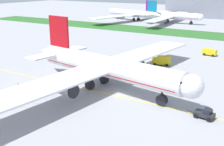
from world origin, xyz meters
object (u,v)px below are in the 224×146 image
service_truck_baggage_loader (210,52)px  parked_airliner_far_left (134,14)px  airliner_foreground (105,67)px  pushback_tug (205,114)px  ground_crew_wingwalker_port (103,78)px  traffic_cone_near_nose (18,83)px  parked_airliner_far_centre (170,16)px  service_truck_fuel_bowser (162,60)px

service_truck_baggage_loader → parked_airliner_far_left: (-71.24, 78.89, 3.68)m
airliner_foreground → parked_airliner_far_left: (-55.93, 128.18, -0.75)m
pushback_tug → ground_crew_wingwalker_port: size_ratio=3.34×
ground_crew_wingwalker_port → service_truck_baggage_loader: (18.24, 45.38, 0.37)m
parked_airliner_far_left → traffic_cone_near_nose: bearing=-76.0°
pushback_tug → ground_crew_wingwalker_port: bearing=165.0°
traffic_cone_near_nose → parked_airliner_far_left: parked_airliner_far_left is taller
service_truck_baggage_loader → parked_airliner_far_left: bearing=132.1°
pushback_tug → ground_crew_wingwalker_port: 29.99m
pushback_tug → parked_airliner_far_centre: 143.39m
airliner_foreground → pushback_tug: size_ratio=14.12×
traffic_cone_near_nose → airliner_foreground: bearing=23.3°
service_truck_baggage_loader → service_truck_fuel_bowser: bearing=-116.3°
traffic_cone_near_nose → parked_airliner_far_left: (-34.36, 137.48, 4.81)m
pushback_tug → parked_airliner_far_left: bearing=121.8°
parked_airliner_far_centre → ground_crew_wingwalker_port: bearing=-78.4°
service_truck_baggage_loader → airliner_foreground: bearing=-107.3°
pushback_tug → traffic_cone_near_nose: pushback_tug is taller
ground_crew_wingwalker_port → parked_airliner_far_centre: (-25.62, 124.78, 3.98)m
pushback_tug → parked_airliner_far_centre: bearing=112.4°
pushback_tug → service_truck_fuel_bowser: 38.17m
airliner_foreground → parked_airliner_far_centre: bearing=102.5°
service_truck_fuel_bowser → parked_airliner_far_left: (-60.65, 100.37, 3.42)m
parked_airliner_far_left → parked_airliner_far_centre: 27.38m
traffic_cone_near_nose → parked_airliner_far_left: size_ratio=0.01×
parked_airliner_far_centre → parked_airliner_far_left: bearing=-178.9°
traffic_cone_near_nose → service_truck_fuel_bowser: size_ratio=0.09×
airliner_foreground → pushback_tug: airliner_foreground is taller
traffic_cone_near_nose → service_truck_baggage_loader: size_ratio=0.11×
service_truck_baggage_loader → parked_airliner_far_centre: parked_airliner_far_centre is taller
service_truck_baggage_loader → parked_airliner_far_left: size_ratio=0.07×
service_truck_fuel_bowser → parked_airliner_far_left: 117.32m
service_truck_baggage_loader → ground_crew_wingwalker_port: bearing=-111.9°
airliner_foreground → traffic_cone_near_nose: (-21.57, -9.30, -5.56)m
airliner_foreground → service_truck_fuel_bowser: size_ratio=12.87×
ground_crew_wingwalker_port → parked_airliner_far_left: bearing=113.1°
parked_airliner_far_left → ground_crew_wingwalker_port: bearing=-66.9°
pushback_tug → parked_airliner_far_left: 155.45m
service_truck_fuel_bowser → parked_airliner_far_centre: parked_airliner_far_centre is taller
airliner_foreground → parked_airliner_far_left: 139.85m
ground_crew_wingwalker_port → airliner_foreground: bearing=-53.1°
pushback_tug → parked_airliner_far_centre: (-54.59, 132.53, 4.06)m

